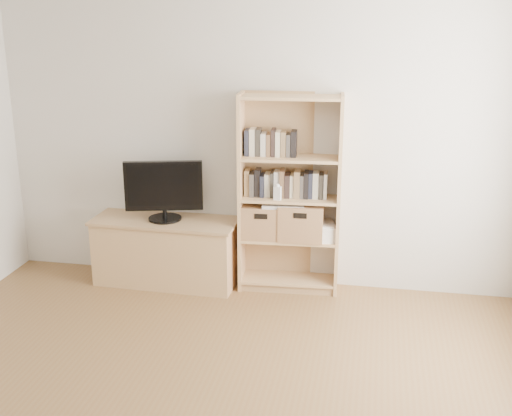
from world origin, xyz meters
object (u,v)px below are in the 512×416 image
(basket_right, at_px, (301,221))
(laptop, at_px, (284,204))
(television, at_px, (164,191))
(baby_monitor, at_px, (277,193))
(basket_left, at_px, (263,220))
(bookshelf, at_px, (290,195))
(tv_stand, at_px, (167,252))

(basket_right, bearing_deg, laptop, -174.93)
(television, height_order, baby_monitor, television)
(television, height_order, basket_left, television)
(television, bearing_deg, baby_monitor, -15.48)
(bookshelf, bearing_deg, laptop, -163.03)
(tv_stand, bearing_deg, baby_monitor, 0.33)
(tv_stand, distance_m, baby_monitor, 1.16)
(television, bearing_deg, bookshelf, -10.06)
(tv_stand, xyz_separation_m, basket_left, (0.85, 0.06, 0.33))
(baby_monitor, bearing_deg, laptop, 74.42)
(tv_stand, distance_m, bookshelf, 1.22)
(tv_stand, xyz_separation_m, television, (0.00, 0.00, 0.57))
(baby_monitor, bearing_deg, basket_right, 38.94)
(baby_monitor, xyz_separation_m, laptop, (0.04, 0.08, -0.12))
(tv_stand, height_order, baby_monitor, baby_monitor)
(bookshelf, relative_size, basket_right, 4.54)
(baby_monitor, relative_size, basket_left, 0.33)
(television, bearing_deg, laptop, -10.85)
(tv_stand, relative_size, television, 1.84)
(tv_stand, height_order, basket_right, basket_right)
(laptop, bearing_deg, tv_stand, 177.75)
(basket_right, bearing_deg, baby_monitor, -154.33)
(television, height_order, basket_right, television)
(laptop, bearing_deg, basket_right, 1.86)
(bookshelf, distance_m, baby_monitor, 0.14)
(basket_left, bearing_deg, baby_monitor, -34.25)
(tv_stand, relative_size, bookshelf, 0.72)
(basket_left, bearing_deg, television, -179.87)
(bookshelf, distance_m, basket_left, 0.33)
(television, height_order, laptop, television)
(tv_stand, xyz_separation_m, baby_monitor, (0.99, -0.02, 0.61))
(tv_stand, bearing_deg, television, 0.00)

